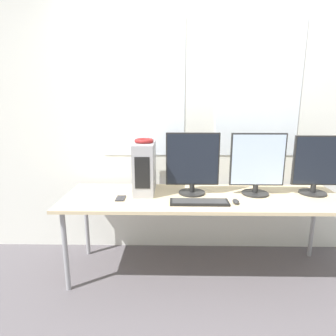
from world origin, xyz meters
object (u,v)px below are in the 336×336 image
(headphones, at_px, (144,141))
(cell_phone, at_px, (121,198))
(pc_tower, at_px, (145,168))
(monitor_right_far, at_px, (316,166))
(mouse, at_px, (236,201))
(monitor_right_near, at_px, (257,164))
(keyboard, at_px, (199,202))
(monitor_main, at_px, (192,163))

(headphones, height_order, cell_phone, headphones)
(pc_tower, relative_size, monitor_right_far, 0.86)
(monitor_right_far, bearing_deg, headphones, 178.27)
(pc_tower, relative_size, mouse, 4.86)
(monitor_right_near, distance_m, keyboard, 0.63)
(headphones, xyz_separation_m, monitor_right_near, (0.98, -0.07, -0.19))
(monitor_main, relative_size, monitor_right_far, 1.05)
(monitor_right_far, height_order, cell_phone, monitor_right_far)
(monitor_main, distance_m, monitor_right_near, 0.56)
(monitor_right_far, bearing_deg, cell_phone, -174.43)
(monitor_main, xyz_separation_m, mouse, (0.33, -0.25, -0.26))
(monitor_right_near, bearing_deg, monitor_right_far, 2.42)
(pc_tower, xyz_separation_m, mouse, (0.76, -0.30, -0.21))
(pc_tower, bearing_deg, mouse, -21.80)
(pc_tower, height_order, mouse, pc_tower)
(headphones, xyz_separation_m, keyboard, (0.46, -0.31, -0.45))
(headphones, bearing_deg, monitor_right_near, -3.91)
(pc_tower, height_order, monitor_right_far, monitor_right_far)
(monitor_right_near, bearing_deg, keyboard, -154.95)
(headphones, height_order, monitor_right_far, monitor_right_far)
(keyboard, xyz_separation_m, mouse, (0.29, 0.00, 0.01))
(headphones, height_order, mouse, headphones)
(monitor_right_near, bearing_deg, cell_phone, -173.05)
(monitor_right_far, bearing_deg, mouse, -160.65)
(pc_tower, height_order, cell_phone, pc_tower)
(keyboard, height_order, cell_phone, keyboard)
(monitor_main, bearing_deg, monitor_right_near, -1.07)
(monitor_main, xyz_separation_m, keyboard, (0.04, -0.25, -0.26))
(headphones, height_order, keyboard, headphones)
(monitor_right_far, distance_m, keyboard, 1.09)
(pc_tower, distance_m, monitor_right_far, 1.49)
(cell_phone, bearing_deg, pc_tower, 47.05)
(keyboard, height_order, mouse, mouse)
(cell_phone, bearing_deg, monitor_right_near, 5.82)
(monitor_main, relative_size, cell_phone, 4.05)
(monitor_right_far, height_order, mouse, monitor_right_far)
(pc_tower, height_order, headphones, headphones)
(mouse, height_order, cell_phone, mouse)
(keyboard, bearing_deg, pc_tower, 146.59)
(cell_phone, bearing_deg, headphones, 47.17)
(monitor_main, bearing_deg, pc_tower, 172.49)
(monitor_right_near, xyz_separation_m, cell_phone, (-1.17, -0.14, -0.27))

